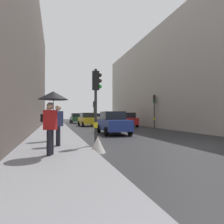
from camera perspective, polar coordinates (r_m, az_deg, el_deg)
ground_plane at (r=10.53m, az=20.96°, el=-8.98°), size 120.00×120.00×0.00m
sidewalk_kerb at (r=14.36m, az=-16.39°, el=-6.46°), size 2.99×40.00×0.16m
building_facade_right at (r=27.26m, az=23.09°, el=8.26°), size 12.00×33.60×11.52m
traffic_light_far_median at (r=31.50m, az=-5.21°, el=1.12°), size 0.24×0.43×3.68m
traffic_light_near_left at (r=8.95m, az=-4.57°, el=5.30°), size 0.44×0.27×3.56m
traffic_light_mid_street at (r=22.74m, az=12.08°, el=2.02°), size 0.33×0.45×3.79m
car_blue_van at (r=15.60m, az=0.34°, el=-3.10°), size 2.09×4.24×1.76m
car_yellow_taxi at (r=26.35m, az=-7.06°, el=-2.14°), size 2.23×4.31×1.76m
car_white_compact at (r=39.06m, az=-3.68°, el=-1.69°), size 2.22×4.30×1.76m
car_green_estate at (r=36.16m, az=-10.28°, el=-1.75°), size 2.13×4.26×1.76m
car_red_sedan at (r=24.85m, az=4.27°, el=-2.22°), size 2.25×4.32×1.76m
pedestrian_with_umbrella at (r=6.94m, az=-16.80°, el=1.96°), size 1.00×1.00×2.14m
pedestrian_with_black_backpack at (r=10.64m, az=-18.00°, el=-2.62°), size 0.60×0.36×1.77m
pedestrian_with_grey_backpack at (r=8.96m, az=-15.54°, el=-2.99°), size 0.63×0.37×1.77m
warning_sign_triangle at (r=8.01m, az=-4.16°, el=-9.30°), size 0.64×0.64×0.65m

